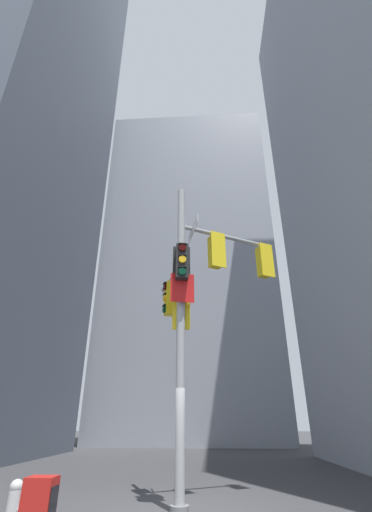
# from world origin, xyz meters

# --- Properties ---
(building_mid_block) EXTENTS (15.64, 15.64, 31.83)m
(building_mid_block) POSITION_xyz_m (-1.05, 26.43, 15.91)
(building_mid_block) COLOR #9399A3
(building_mid_block) RESTS_ON ground
(signal_pole_assembly) EXTENTS (3.68, 2.44, 8.31)m
(signal_pole_assembly) POSITION_xyz_m (0.41, 0.37, 5.07)
(signal_pole_assembly) COLOR #9EA0A3
(signal_pole_assembly) RESTS_ON ground
(fire_hydrant) EXTENTS (0.33, 0.23, 0.82)m
(fire_hydrant) POSITION_xyz_m (-2.86, -1.61, 0.43)
(fire_hydrant) COLOR silver
(fire_hydrant) RESTS_ON ground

